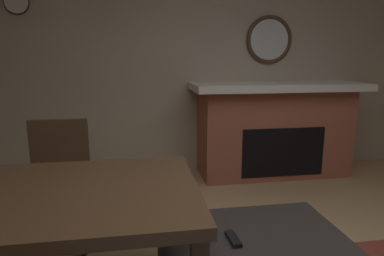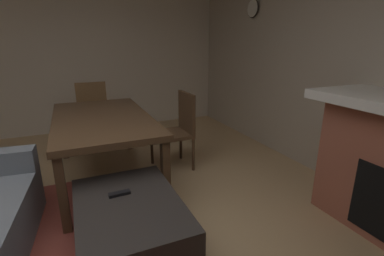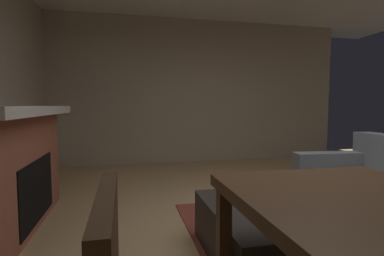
% 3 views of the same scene
% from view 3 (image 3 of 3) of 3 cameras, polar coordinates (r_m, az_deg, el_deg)
% --- Properties ---
extents(floor, '(8.71, 8.71, 0.00)m').
position_cam_3_polar(floor, '(2.75, 19.20, -19.95)').
color(floor, tan).
extents(wall_left, '(0.12, 6.01, 2.79)m').
position_cam_3_polar(wall_left, '(5.91, 0.58, 7.03)').
color(wall_left, '#B7A893').
rests_on(wall_left, ground).
extents(area_rug, '(2.60, 2.00, 0.01)m').
position_cam_3_polar(area_rug, '(2.67, 25.49, -20.74)').
color(area_rug, brown).
rests_on(area_rug, ground).
extents(fireplace, '(2.00, 0.76, 1.12)m').
position_cam_3_polar(fireplace, '(3.11, -33.01, -6.65)').
color(fireplace, '#9E5642').
rests_on(fireplace, ground).
extents(ottoman_coffee_table, '(1.06, 0.74, 0.39)m').
position_cam_3_polar(ottoman_coffee_table, '(2.30, 13.33, -19.41)').
color(ottoman_coffee_table, '#2D2826').
rests_on(ottoman_coffee_table, ground).
extents(tv_remote, '(0.06, 0.16, 0.02)m').
position_cam_3_polar(tv_remote, '(2.14, 15.95, -15.33)').
color(tv_remote, black).
rests_on(tv_remote, ottoman_coffee_table).
extents(small_dog, '(0.58, 0.42, 0.27)m').
position_cam_3_polar(small_dog, '(3.20, 15.41, -13.30)').
color(small_dog, silver).
rests_on(small_dog, ground).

